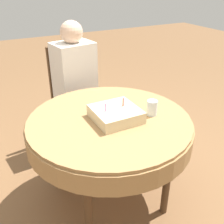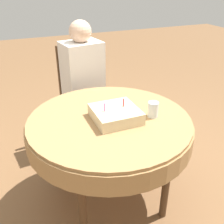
# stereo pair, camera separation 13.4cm
# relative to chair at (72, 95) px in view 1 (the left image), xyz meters

# --- Properties ---
(ground_plane) EXTENTS (12.00, 12.00, 0.00)m
(ground_plane) POSITION_rel_chair_xyz_m (-0.05, -0.87, -0.50)
(ground_plane) COLOR brown
(dining_table) EXTENTS (1.06, 1.06, 0.70)m
(dining_table) POSITION_rel_chair_xyz_m (-0.05, -0.87, 0.11)
(dining_table) COLOR #9E7547
(dining_table) RESTS_ON ground_plane
(chair) EXTENTS (0.42, 0.42, 0.96)m
(chair) POSITION_rel_chair_xyz_m (0.00, 0.00, 0.00)
(chair) COLOR #4C331E
(chair) RESTS_ON ground_plane
(person) EXTENTS (0.37, 0.38, 1.19)m
(person) POSITION_rel_chair_xyz_m (0.01, -0.09, 0.20)
(person) COLOR #DBB293
(person) RESTS_ON ground_plane
(birthday_cake) EXTENTS (0.28, 0.28, 0.13)m
(birthday_cake) POSITION_rel_chair_xyz_m (-0.02, -0.90, 0.24)
(birthday_cake) COLOR beige
(birthday_cake) RESTS_ON dining_table
(drinking_glass) EXTENTS (0.07, 0.07, 0.10)m
(drinking_glass) POSITION_rel_chair_xyz_m (0.21, -0.96, 0.25)
(drinking_glass) COLOR silver
(drinking_glass) RESTS_ON dining_table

